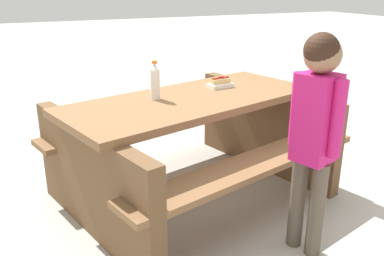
{
  "coord_description": "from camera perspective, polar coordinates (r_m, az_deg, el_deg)",
  "views": [
    {
      "loc": [
        -1.15,
        -2.49,
        1.5
      ],
      "look_at": [
        0.0,
        0.0,
        0.52
      ],
      "focal_mm": 38.58,
      "sensor_mm": 36.0,
      "label": 1
    }
  ],
  "objects": [
    {
      "name": "child_in_coat",
      "position": [
        2.28,
        16.72,
        1.15
      ],
      "size": [
        0.23,
        0.3,
        1.27
      ],
      "color": "brown",
      "rests_on": "ground"
    },
    {
      "name": "picnic_table",
      "position": [
        2.94,
        -0.0,
        -1.48
      ],
      "size": [
        2.09,
        1.81,
        0.75
      ],
      "color": "brown",
      "rests_on": "ground"
    },
    {
      "name": "hotdog_tray",
      "position": [
        3.11,
        3.93,
        6.19
      ],
      "size": [
        0.19,
        0.12,
        0.08
      ],
      "color": "white",
      "rests_on": "picnic_table"
    },
    {
      "name": "soda_bottle",
      "position": [
        2.77,
        -5.13,
        6.41
      ],
      "size": [
        0.06,
        0.06,
        0.26
      ],
      "color": "silver",
      "rests_on": "picnic_table"
    },
    {
      "name": "ground_plane",
      "position": [
        3.12,
        -0.0,
        -9.11
      ],
      "size": [
        30.0,
        30.0,
        0.0
      ],
      "primitive_type": "plane",
      "color": "#B7B2A8",
      "rests_on": "ground"
    }
  ]
}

